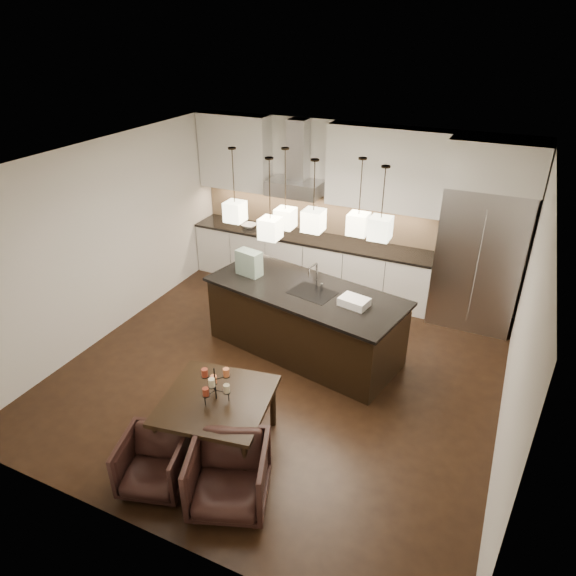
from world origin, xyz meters
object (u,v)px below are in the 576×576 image
at_px(refrigerator, 479,258).
at_px(armchair_left, 154,463).
at_px(dining_table, 218,422).
at_px(island_body, 305,322).
at_px(armchair_right, 229,476).

height_order(refrigerator, armchair_left, refrigerator).
height_order(refrigerator, dining_table, refrigerator).
xyz_separation_m(island_body, armchair_right, (0.37, -2.69, -0.12)).
height_order(island_body, armchair_left, island_body).
distance_m(refrigerator, dining_table, 4.52).
bearing_deg(refrigerator, dining_table, -118.49).
relative_size(refrigerator, armchair_right, 2.85).
distance_m(dining_table, armchair_left, 0.79).
height_order(dining_table, armchair_right, armchair_right).
xyz_separation_m(refrigerator, armchair_right, (-1.64, -4.51, -0.73)).
relative_size(armchair_left, armchair_right, 0.86).
distance_m(refrigerator, armchair_left, 5.30).
bearing_deg(armchair_right, island_body, 77.54).
bearing_deg(dining_table, armchair_left, -122.36).
relative_size(island_body, armchair_right, 3.50).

